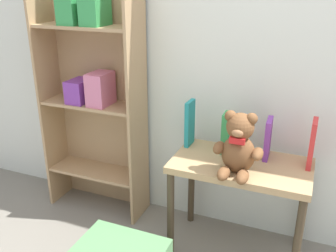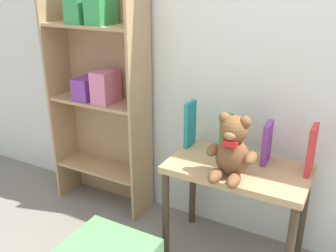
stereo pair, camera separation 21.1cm
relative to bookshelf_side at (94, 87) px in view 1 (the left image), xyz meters
name	(u,v)px [view 1 (the left image)]	position (x,y,z in m)	size (l,w,h in m)	color
wall_back	(251,22)	(0.91, 0.14, 0.41)	(4.80, 0.06, 2.50)	silver
bookshelf_side	(94,87)	(0.00, 0.00, 0.00)	(0.65, 0.25, 1.47)	tan
display_table	(240,177)	(0.97, -0.14, -0.36)	(0.72, 0.41, 0.56)	tan
teddy_bear	(238,146)	(0.97, -0.26, -0.13)	(0.24, 0.22, 0.32)	brown
book_standing_teal	(190,123)	(0.64, -0.03, -0.14)	(0.02, 0.11, 0.26)	teal
book_standing_green	(227,133)	(0.86, -0.04, -0.16)	(0.04, 0.10, 0.23)	#33934C
book_standing_purple	(268,139)	(1.08, -0.03, -0.16)	(0.03, 0.13, 0.22)	purple
book_standing_red	(312,144)	(1.30, -0.04, -0.15)	(0.02, 0.13, 0.25)	red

